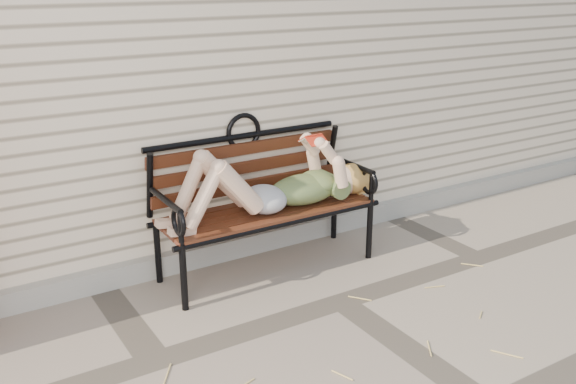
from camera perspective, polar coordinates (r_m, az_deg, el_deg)
ground at (r=4.18m, az=4.75°, el=-9.69°), size 80.00×80.00×0.00m
house_wall at (r=6.34m, az=-11.59°, el=14.18°), size 8.00×4.00×3.00m
foundation_strip at (r=4.87m, az=-1.99°, el=-4.24°), size 8.00×0.10×0.15m
garden_bench at (r=4.44m, az=-2.51°, el=0.59°), size 1.65×0.66×1.07m
reading_woman at (r=4.33m, az=-1.52°, el=0.60°), size 1.55×0.35×0.49m
straw_scatter at (r=3.65m, az=10.25°, el=-14.48°), size 3.02×1.53×0.01m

